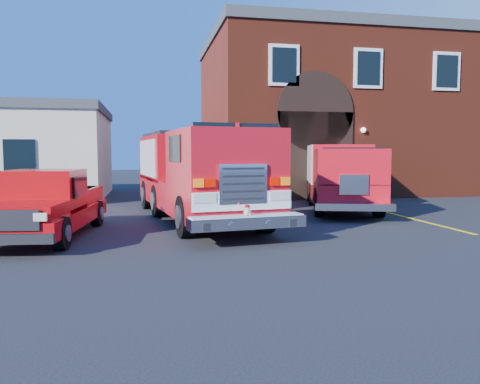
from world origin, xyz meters
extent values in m
plane|color=black|center=(0.00, 0.00, 0.00)|extent=(100.00, 100.00, 0.00)
cube|color=yellow|center=(6.50, 1.00, 0.00)|extent=(0.12, 3.00, 0.01)
cube|color=yellow|center=(6.50, 4.00, 0.00)|extent=(0.12, 3.00, 0.01)
cube|color=yellow|center=(6.50, 7.00, 0.00)|extent=(0.12, 3.00, 0.01)
cube|color=maroon|center=(9.00, 14.00, 4.00)|extent=(15.00, 10.00, 8.00)
cube|color=#3F4144|center=(9.00, 14.00, 8.20)|extent=(15.20, 10.20, 0.50)
cube|color=black|center=(5.50, 8.98, 2.00)|extent=(3.60, 0.12, 4.00)
cylinder|color=black|center=(5.50, 8.98, 4.00)|extent=(3.60, 0.12, 3.60)
cube|color=black|center=(4.00, 8.95, 6.00)|extent=(1.40, 0.10, 1.80)
cube|color=black|center=(8.00, 8.95, 6.00)|extent=(1.40, 0.10, 1.80)
cube|color=black|center=(12.00, 8.95, 6.00)|extent=(1.40, 0.10, 1.80)
cube|color=black|center=(-7.00, 8.97, 2.00)|extent=(1.20, 0.10, 1.40)
cylinder|color=black|center=(-1.05, 0.60, 0.54)|extent=(0.49, 1.12, 1.08)
cylinder|color=black|center=(1.09, 0.91, 0.54)|extent=(0.49, 1.12, 1.08)
cube|color=red|center=(-0.42, 3.87, 0.84)|extent=(3.69, 9.11, 0.89)
cube|color=red|center=(-0.74, 6.11, 1.97)|extent=(3.05, 4.63, 1.57)
cube|color=red|center=(-0.02, 1.04, 2.02)|extent=(2.88, 3.46, 1.48)
cube|color=black|center=(0.15, -0.17, 2.41)|extent=(2.15, 0.38, 0.92)
cube|color=#C70F00|center=(-0.02, 1.04, 2.83)|extent=(1.61, 0.55, 0.14)
cube|color=white|center=(0.21, -0.53, 1.03)|extent=(2.44, 0.41, 0.43)
cube|color=silver|center=(0.21, -0.54, 1.43)|extent=(1.18, 0.23, 0.92)
cube|color=silver|center=(0.24, -0.81, 0.57)|extent=(2.80, 0.93, 0.28)
cube|color=#B7B7BF|center=(-1.97, 5.93, 1.97)|extent=(0.54, 3.51, 1.28)
cube|color=#B7B7BF|center=(0.48, 6.28, 1.97)|extent=(0.54, 3.51, 1.28)
sphere|color=#D2B48A|center=(0.24, -0.81, 0.79)|extent=(0.17, 0.17, 0.15)
sphere|color=#D2B48A|center=(0.25, -0.81, 0.90)|extent=(0.14, 0.14, 0.12)
sphere|color=#D2B48A|center=(0.20, -0.80, 0.94)|extent=(0.05, 0.05, 0.05)
sphere|color=#D2B48A|center=(0.29, -0.79, 0.94)|extent=(0.05, 0.05, 0.05)
ellipsoid|color=#B90108|center=(0.24, -0.81, 0.94)|extent=(0.14, 0.14, 0.07)
cylinder|color=#B90108|center=(0.25, -0.82, 0.92)|extent=(0.16, 0.16, 0.01)
cylinder|color=black|center=(-3.87, -0.37, 0.37)|extent=(0.35, 0.77, 0.75)
cube|color=#B0080B|center=(-4.49, 1.44, 0.51)|extent=(2.46, 5.33, 0.42)
cube|color=#B0080B|center=(-4.70, -0.37, 0.89)|extent=(1.87, 1.60, 0.33)
cube|color=#B0080B|center=(-4.52, 1.17, 1.26)|extent=(1.91, 1.88, 0.94)
cube|color=#B0080B|center=(-4.31, 2.93, 0.89)|extent=(1.94, 2.15, 0.51)
cube|color=black|center=(-4.80, -1.19, 0.42)|extent=(1.91, 0.35, 0.21)
cylinder|color=black|center=(3.71, 3.68, 0.49)|extent=(0.58, 1.03, 0.99)
cylinder|color=black|center=(5.60, 3.12, 0.49)|extent=(0.58, 1.03, 0.99)
cube|color=red|center=(5.38, 5.80, 0.76)|extent=(4.21, 7.51, 0.81)
cube|color=red|center=(5.76, 7.09, 1.79)|extent=(3.44, 4.94, 1.34)
cube|color=red|center=(4.65, 3.40, 1.70)|extent=(2.77, 2.71, 1.16)
cube|color=#B7B7BF|center=(4.68, 7.41, 1.70)|extent=(1.12, 3.61, 1.52)
cube|color=#B7B7BF|center=(6.84, 6.76, 1.70)|extent=(1.12, 3.61, 1.52)
cube|color=silver|center=(4.28, 2.16, 0.49)|extent=(2.43, 1.08, 0.22)
camera|label=1|loc=(-1.99, -11.19, 2.16)|focal=35.00mm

